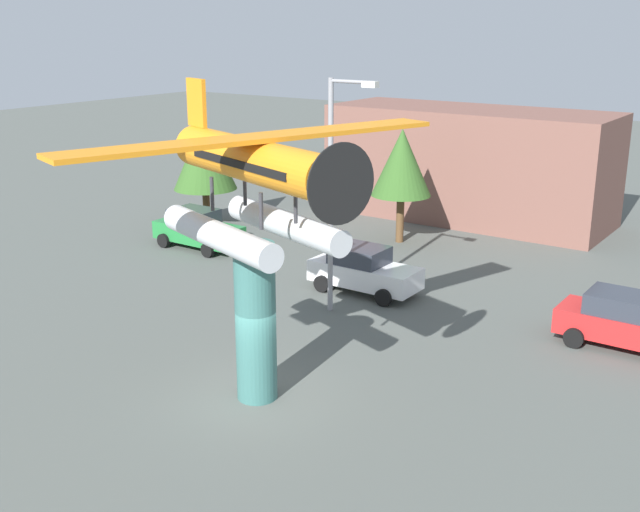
% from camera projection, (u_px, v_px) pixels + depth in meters
% --- Properties ---
extents(ground_plane, '(140.00, 140.00, 0.00)m').
position_uv_depth(ground_plane, '(258.00, 397.00, 21.26)').
color(ground_plane, '#515651').
extents(display_pedestal, '(1.10, 1.10, 4.39)m').
position_uv_depth(display_pedestal, '(256.00, 322.00, 20.62)').
color(display_pedestal, '#386B66').
rests_on(display_pedestal, ground).
extents(floatplane_monument, '(7.20, 10.20, 4.00)m').
position_uv_depth(floatplane_monument, '(255.00, 180.00, 19.40)').
color(floatplane_monument, silver).
rests_on(floatplane_monument, display_pedestal).
extents(car_near_green, '(4.20, 2.02, 1.76)m').
position_uv_depth(car_near_green, '(198.00, 229.00, 35.04)').
color(car_near_green, '#237A38').
rests_on(car_near_green, ground).
extents(car_mid_white, '(4.20, 2.02, 1.76)m').
position_uv_depth(car_mid_white, '(364.00, 270.00, 29.25)').
color(car_mid_white, white).
rests_on(car_mid_white, ground).
extents(car_far_red, '(4.20, 2.02, 1.76)m').
position_uv_depth(car_far_red, '(626.00, 321.00, 24.22)').
color(car_far_red, red).
rests_on(car_far_red, ground).
extents(streetlight_primary, '(1.84, 0.28, 8.11)m').
position_uv_depth(streetlight_primary, '(335.00, 181.00, 26.16)').
color(streetlight_primary, gray).
rests_on(streetlight_primary, ground).
extents(storefront_building, '(14.34, 5.42, 5.66)m').
position_uv_depth(storefront_building, '(469.00, 164.00, 39.84)').
color(storefront_building, brown).
rests_on(storefront_building, ground).
extents(tree_west, '(3.12, 3.12, 5.38)m').
position_uv_depth(tree_west, '(204.00, 154.00, 37.94)').
color(tree_west, brown).
rests_on(tree_west, ground).
extents(tree_east, '(2.75, 2.75, 5.27)m').
position_uv_depth(tree_east, '(402.00, 163.00, 35.11)').
color(tree_east, brown).
rests_on(tree_east, ground).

